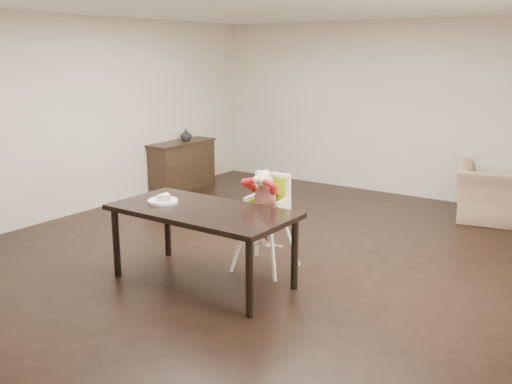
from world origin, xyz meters
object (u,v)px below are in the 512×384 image
armchair (504,185)px  dining_table (202,216)px  high_chair (266,199)px  sideboard (183,165)px

armchair → dining_table: bearing=52.5°
high_chair → armchair: high_chair is taller
dining_table → sideboard: sideboard is taller
high_chair → sideboard: high_chair is taller
dining_table → sideboard: size_ratio=1.43×
dining_table → armchair: armchair is taller
dining_table → sideboard: 4.05m
dining_table → high_chair: size_ratio=1.71×
dining_table → sideboard: (-2.84, 2.88, -0.27)m
dining_table → armchair: size_ratio=1.57×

